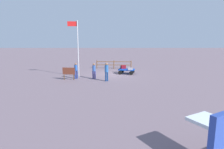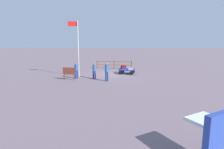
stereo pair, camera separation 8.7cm
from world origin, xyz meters
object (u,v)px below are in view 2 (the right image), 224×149
at_px(luggage_cart, 127,70).
at_px(worker_trailing, 94,70).
at_px(suitcase_maroon, 124,67).
at_px(signboard, 69,72).
at_px(worker_lead, 107,70).
at_px(suitcase_olive, 123,67).
at_px(worker_supervisor, 76,70).
at_px(flagpole, 77,44).
at_px(suitcase_navy, 130,69).

bearing_deg(luggage_cart, worker_trailing, 38.24).
relative_size(luggage_cart, worker_trailing, 1.27).
distance_m(suitcase_maroon, signboard, 6.84).
bearing_deg(luggage_cart, worker_lead, 60.69).
distance_m(worker_trailing, signboard, 2.53).
xyz_separation_m(suitcase_olive, worker_supervisor, (4.99, 3.28, 0.22)).
height_order(worker_lead, worker_supervisor, worker_lead).
bearing_deg(luggage_cart, flagpole, 17.53).
distance_m(luggage_cart, suitcase_olive, 0.75).
height_order(luggage_cart, suitcase_maroon, suitcase_maroon).
distance_m(worker_lead, signboard, 3.83).
distance_m(suitcase_maroon, suitcase_olive, 0.13).
xyz_separation_m(suitcase_maroon, worker_supervisor, (5.07, 3.18, 0.19)).
bearing_deg(suitcase_maroon, worker_supervisor, 32.06).
distance_m(suitcase_olive, worker_lead, 4.87).
height_order(suitcase_maroon, flagpole, flagpole).
relative_size(luggage_cart, worker_supervisor, 1.25).
bearing_deg(flagpole, suitcase_navy, -168.89).
distance_m(luggage_cart, flagpole, 6.41).
xyz_separation_m(suitcase_maroon, worker_trailing, (3.21, 3.25, 0.18)).
relative_size(suitcase_olive, flagpole, 0.09).
height_order(luggage_cart, signboard, signboard).
xyz_separation_m(suitcase_olive, worker_trailing, (3.14, 3.35, 0.22)).
bearing_deg(suitcase_navy, worker_supervisor, 20.37).
distance_m(worker_lead, flagpole, 4.56).
xyz_separation_m(suitcase_olive, flagpole, (4.98, 2.27, 2.75)).
height_order(suitcase_maroon, worker_supervisor, worker_supervisor).
height_order(worker_trailing, signboard, worker_trailing).
height_order(worker_supervisor, signboard, worker_supervisor).
xyz_separation_m(flagpole, signboard, (0.61, 1.67, -2.63)).
relative_size(luggage_cart, suitcase_maroon, 3.37).
distance_m(worker_trailing, worker_supervisor, 1.86).
height_order(suitcase_olive, worker_lead, worker_lead).
relative_size(suitcase_olive, suitcase_navy, 0.98).
relative_size(worker_lead, worker_supervisor, 1.11).
xyz_separation_m(worker_lead, signboard, (3.78, -0.57, -0.24)).
bearing_deg(suitcase_maroon, suitcase_olive, -53.43).
height_order(suitcase_olive, suitcase_navy, suitcase_olive).
bearing_deg(worker_trailing, suitcase_olive, -133.10).
height_order(luggage_cart, suitcase_olive, suitcase_olive).
relative_size(suitcase_olive, signboard, 0.43).
distance_m(worker_supervisor, flagpole, 2.72).
bearing_deg(worker_trailing, luggage_cart, -141.76).
bearing_deg(suitcase_maroon, suitcase_navy, 124.70).
bearing_deg(suitcase_maroon, worker_trailing, 45.30).
relative_size(suitcase_navy, flagpole, 0.09).
bearing_deg(suitcase_navy, worker_trailing, 29.48).
bearing_deg(suitcase_olive, flagpole, 24.46).
relative_size(worker_trailing, worker_supervisor, 0.99).
bearing_deg(worker_supervisor, suitcase_navy, -159.63).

